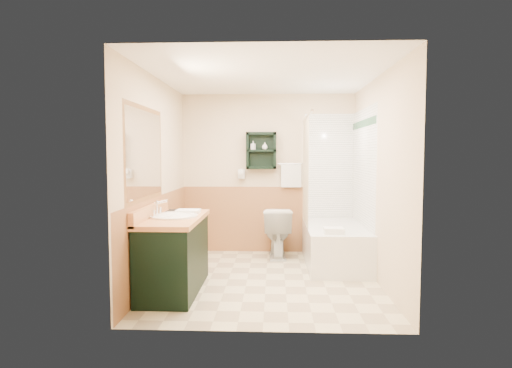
{
  "coord_description": "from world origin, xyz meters",
  "views": [
    {
      "loc": [
        0.09,
        -5.01,
        1.5
      ],
      "look_at": [
        -0.13,
        0.2,
        1.13
      ],
      "focal_mm": 30.0,
      "sensor_mm": 36.0,
      "label": 1
    }
  ],
  "objects_px": {
    "wall_shelf": "(261,151)",
    "soap_bottle_b": "(265,147)",
    "toilet": "(277,232)",
    "vanity_book": "(166,202)",
    "soap_bottle_a": "(253,148)",
    "hair_dryer": "(241,174)",
    "bathtub": "(336,246)",
    "vanity": "(174,254)"
  },
  "relations": [
    {
      "from": "vanity",
      "to": "hair_dryer",
      "type": "bearing_deg",
      "value": 72.47
    },
    {
      "from": "hair_dryer",
      "to": "soap_bottle_b",
      "type": "height_order",
      "value": "soap_bottle_b"
    },
    {
      "from": "bathtub",
      "to": "soap_bottle_a",
      "type": "bearing_deg",
      "value": 149.22
    },
    {
      "from": "bathtub",
      "to": "vanity_book",
      "type": "relative_size",
      "value": 6.13
    },
    {
      "from": "soap_bottle_b",
      "to": "vanity_book",
      "type": "bearing_deg",
      "value": -126.47
    },
    {
      "from": "soap_bottle_b",
      "to": "vanity",
      "type": "bearing_deg",
      "value": -117.09
    },
    {
      "from": "vanity",
      "to": "soap_bottle_b",
      "type": "height_order",
      "value": "soap_bottle_b"
    },
    {
      "from": "vanity_book",
      "to": "soap_bottle_a",
      "type": "height_order",
      "value": "soap_bottle_a"
    },
    {
      "from": "toilet",
      "to": "vanity_book",
      "type": "distance_m",
      "value": 1.91
    },
    {
      "from": "bathtub",
      "to": "vanity_book",
      "type": "height_order",
      "value": "vanity_book"
    },
    {
      "from": "wall_shelf",
      "to": "soap_bottle_b",
      "type": "xyz_separation_m",
      "value": [
        0.05,
        -0.01,
        0.06
      ]
    },
    {
      "from": "vanity",
      "to": "soap_bottle_b",
      "type": "bearing_deg",
      "value": 62.91
    },
    {
      "from": "hair_dryer",
      "to": "vanity_book",
      "type": "distance_m",
      "value": 1.73
    },
    {
      "from": "wall_shelf",
      "to": "hair_dryer",
      "type": "distance_m",
      "value": 0.46
    },
    {
      "from": "hair_dryer",
      "to": "vanity_book",
      "type": "xyz_separation_m",
      "value": [
        -0.76,
        -1.54,
        -0.26
      ]
    },
    {
      "from": "hair_dryer",
      "to": "soap_bottle_a",
      "type": "distance_m",
      "value": 0.44
    },
    {
      "from": "wall_shelf",
      "to": "bathtub",
      "type": "xyz_separation_m",
      "value": [
        1.03,
        -0.69,
        -1.28
      ]
    },
    {
      "from": "vanity",
      "to": "toilet",
      "type": "relative_size",
      "value": 1.76
    },
    {
      "from": "vanity",
      "to": "vanity_book",
      "type": "distance_m",
      "value": 0.66
    },
    {
      "from": "bathtub",
      "to": "wall_shelf",
      "type": "bearing_deg",
      "value": 146.18
    },
    {
      "from": "toilet",
      "to": "bathtub",
      "type": "bearing_deg",
      "value": 148.8
    },
    {
      "from": "toilet",
      "to": "vanity_book",
      "type": "height_order",
      "value": "vanity_book"
    },
    {
      "from": "soap_bottle_a",
      "to": "soap_bottle_b",
      "type": "relative_size",
      "value": 1.21
    },
    {
      "from": "hair_dryer",
      "to": "soap_bottle_b",
      "type": "bearing_deg",
      "value": -4.85
    },
    {
      "from": "hair_dryer",
      "to": "bathtub",
      "type": "distance_m",
      "value": 1.77
    },
    {
      "from": "hair_dryer",
      "to": "soap_bottle_b",
      "type": "distance_m",
      "value": 0.54
    },
    {
      "from": "hair_dryer",
      "to": "toilet",
      "type": "bearing_deg",
      "value": -26.39
    },
    {
      "from": "soap_bottle_a",
      "to": "toilet",
      "type": "bearing_deg",
      "value": -33.51
    },
    {
      "from": "vanity",
      "to": "soap_bottle_a",
      "type": "bearing_deg",
      "value": 67.3
    },
    {
      "from": "toilet",
      "to": "hair_dryer",
      "type": "bearing_deg",
      "value": -28.12
    },
    {
      "from": "soap_bottle_b",
      "to": "bathtub",
      "type": "bearing_deg",
      "value": -35.05
    },
    {
      "from": "vanity_book",
      "to": "hair_dryer",
      "type": "bearing_deg",
      "value": 63.52
    },
    {
      "from": "soap_bottle_a",
      "to": "bathtub",
      "type": "bearing_deg",
      "value": -30.78
    },
    {
      "from": "vanity_book",
      "to": "soap_bottle_b",
      "type": "distance_m",
      "value": 1.99
    },
    {
      "from": "bathtub",
      "to": "vanity",
      "type": "bearing_deg",
      "value": -148.59
    },
    {
      "from": "wall_shelf",
      "to": "soap_bottle_b",
      "type": "distance_m",
      "value": 0.08
    },
    {
      "from": "wall_shelf",
      "to": "vanity_book",
      "type": "xyz_separation_m",
      "value": [
        -1.06,
        -1.51,
        -0.61
      ]
    },
    {
      "from": "vanity",
      "to": "soap_bottle_b",
      "type": "relative_size",
      "value": 12.05
    },
    {
      "from": "bathtub",
      "to": "vanity_book",
      "type": "xyz_separation_m",
      "value": [
        -2.08,
        -0.82,
        0.68
      ]
    },
    {
      "from": "wall_shelf",
      "to": "vanity_book",
      "type": "bearing_deg",
      "value": -125.04
    },
    {
      "from": "hair_dryer",
      "to": "soap_bottle_a",
      "type": "xyz_separation_m",
      "value": [
        0.18,
        -0.03,
        0.39
      ]
    },
    {
      "from": "bathtub",
      "to": "soap_bottle_b",
      "type": "height_order",
      "value": "soap_bottle_b"
    }
  ]
}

